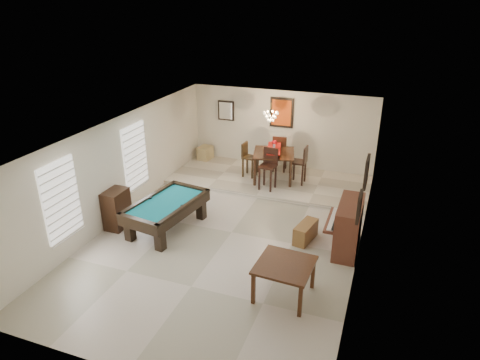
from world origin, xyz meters
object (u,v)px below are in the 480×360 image
Objects in this scene: dining_table at (274,164)px; corner_bench at (205,153)px; piano_bench at (306,232)px; dining_chair_east at (299,165)px; apothecary_chest at (117,209)px; pool_table at (167,216)px; dining_chair_north at (280,153)px; dining_chair_south at (268,169)px; upright_piano at (342,226)px; flower_vase at (274,144)px; chandelier at (271,113)px; dining_chair_west at (250,160)px; square_table at (284,280)px.

corner_bench is (-2.68, 0.89, -0.28)m from dining_table.
dining_chair_east reaches higher than piano_bench.
apothecary_chest is 5.37m from dining_chair_east.
pool_table is at bearing -169.37° from piano_bench.
dining_chair_east is (0.78, -0.79, -0.01)m from dining_chair_north.
upright_piano is at bearing -36.67° from dining_chair_south.
dining_table is at bearing 129.23° from upright_piano.
flower_vase is 0.95m from dining_chair_north.
apothecary_chest is 0.82× the size of dining_table.
chandelier reaches higher than piano_bench.
piano_bench is 4.64m from apothecary_chest.
pool_table is 2.01× the size of dining_chair_west.
dining_chair_west is 1.78× the size of chandelier.
dining_chair_east is (3.66, 3.93, 0.21)m from apothecary_chest.
dining_chair_west is (-2.40, 2.98, 0.43)m from piano_bench.
upright_piano is 2.31× the size of chandelier.
pool_table is 4.08m from flower_vase.
piano_bench is at bearing 11.99° from apothecary_chest.
apothecary_chest is at bearing -126.18° from flower_vase.
upright_piano is at bearing -49.03° from chandelier.
chandelier is at bearing 74.84° from pool_table.
corner_bench is (-1.00, 4.49, -0.02)m from pool_table.
upright_piano is at bearing 30.50° from dining_chair_east.
corner_bench is at bearing 161.65° from flower_vase.
apothecary_chest is at bearing -92.41° from corner_bench.
dining_chair_east is at bearing 1.73° from chandelier.
dining_table is at bearing 0.00° from flower_vase.
dining_chair_north is 2.40× the size of corner_bench.
dining_table is 1.59m from chandelier.
upright_piano is 3.36m from dining_chair_south.
flower_vase is at bearing 83.90° from dining_chair_north.
upright_piano is at bearing 16.42° from pool_table.
pool_table is 1.78× the size of dining_chair_south.
chandelier is at bearing 120.99° from piano_bench.
dining_chair_north reaches higher than corner_bench.
dining_chair_south is 1.51m from dining_chair_north.
piano_bench is at bearing 90.77° from square_table.
flower_vase is at bearing 180.00° from dining_table.
apothecary_chest is at bearing -126.18° from dining_table.
apothecary_chest is 0.84× the size of dining_chair_north.
chandelier is at bearing 54.72° from apothecary_chest.
flower_vase is at bearing 73.46° from pool_table.
dining_chair_north is at bearing 58.69° from apothecary_chest.
upright_piano is 6.47m from corner_bench.
corner_bench reaches higher than piano_bench.
piano_bench is at bearing -59.01° from chandelier.
flower_vase is 0.54× the size of corner_bench.
dining_table is at bearing 18.01° from chandelier.
dining_chair_east reaches higher than square_table.
dining_chair_east is (0.77, -0.01, 0.08)m from dining_table.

